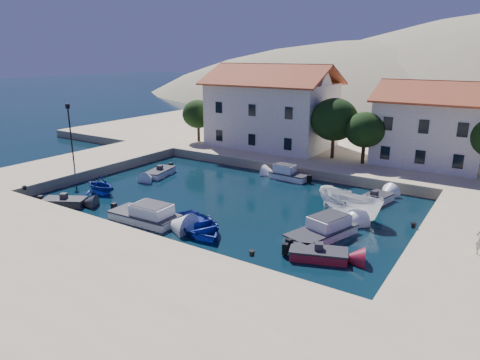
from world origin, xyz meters
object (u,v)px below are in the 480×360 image
cabin_cruiser_south (144,215)px  cabin_cruiser_east (322,231)px  building_mid (432,122)px  lamppost (70,129)px  boat_east (349,216)px  rowboat_south (198,231)px  building_left (272,105)px

cabin_cruiser_south → cabin_cruiser_east: size_ratio=0.96×
building_mid → lamppost: bearing=-144.6°
lamppost → boat_east: lamppost is taller
lamppost → rowboat_south: bearing=-12.5°
building_left → lamppost: size_ratio=2.36×
building_left → building_mid: building_left is taller
boat_east → building_mid: bearing=10.0°
rowboat_south → boat_east: size_ratio=0.97×
building_mid → cabin_cruiser_south: size_ratio=1.92×
cabin_cruiser_south → boat_east: cabin_cruiser_south is taller
lamppost → boat_east: bearing=8.9°
cabin_cruiser_south → boat_east: size_ratio=0.96×
building_left → cabin_cruiser_east: (15.45, -20.65, -5.46)m
cabin_cruiser_south → rowboat_south: size_ratio=0.99×
building_left → cabin_cruiser_east: bearing=-53.2°
lamppost → cabin_cruiser_south: 16.19m
building_mid → cabin_cruiser_east: (-2.55, -21.65, -4.75)m
building_mid → cabin_cruiser_south: (-14.70, -25.95, -4.75)m
rowboat_south → building_mid: bearing=4.9°
cabin_cruiser_east → boat_east: bearing=14.8°
building_mid → rowboat_south: (-10.26, -25.28, -5.22)m
lamppost → cabin_cruiser_east: (26.95, -0.65, -4.28)m
cabin_cruiser_east → boat_east: cabin_cruiser_east is taller
rowboat_south → boat_east: 11.63m
building_left → rowboat_south: building_left is taller
building_mid → lamppost: (-29.50, -21.00, -0.47)m
building_mid → cabin_cruiser_east: 22.31m
lamppost → rowboat_south: lamppost is taller
building_mid → cabin_cruiser_south: building_mid is taller
building_left → boat_east: 22.99m
cabin_cruiser_east → boat_east: size_ratio=1.00×
cabin_cruiser_south → boat_east: bearing=34.5°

